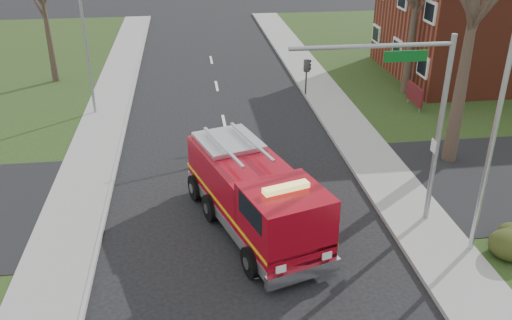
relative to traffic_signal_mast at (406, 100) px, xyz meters
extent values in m
plane|color=black|center=(-5.21, -1.50, -4.71)|extent=(120.00, 120.00, 0.00)
cube|color=gray|center=(0.99, -1.50, -4.63)|extent=(2.40, 80.00, 0.15)
cube|color=gray|center=(-11.41, -1.50, -4.63)|extent=(2.40, 80.00, 0.15)
cube|color=silver|center=(6.24, 16.50, -2.71)|extent=(0.12, 1.40, 1.20)
cube|color=#571419|center=(5.29, 11.00, -3.81)|extent=(0.12, 2.00, 1.00)
cylinder|color=gray|center=(5.29, 10.20, -4.26)|extent=(0.08, 0.08, 0.90)
cylinder|color=gray|center=(5.29, 11.80, -4.26)|extent=(0.08, 0.08, 0.90)
cone|color=#362B20|center=(4.29, 4.50, 1.29)|extent=(0.64, 0.64, 12.00)
cone|color=#362B20|center=(5.79, 13.50, 0.54)|extent=(0.56, 0.56, 10.50)
cone|color=#362B20|center=(-15.21, 18.50, -0.21)|extent=(0.44, 0.44, 9.00)
cylinder|color=gray|center=(1.29, 0.00, -1.31)|extent=(0.18, 0.18, 6.80)
cylinder|color=gray|center=(-1.31, 0.00, 1.79)|extent=(5.20, 0.14, 0.14)
cube|color=#0C591E|center=(-0.21, 0.00, 1.44)|extent=(1.40, 0.06, 0.35)
imported|color=black|center=(-3.31, 0.00, 1.44)|extent=(0.22, 0.18, 1.10)
cylinder|color=#B7BABF|center=(1.99, -2.00, -0.51)|extent=(0.16, 0.16, 8.40)
cylinder|color=gray|center=(-12.01, 12.50, -1.21)|extent=(0.14, 0.14, 7.00)
cube|color=maroon|center=(-5.27, 1.46, -3.29)|extent=(3.69, 5.25, 1.92)
cube|color=maroon|center=(-4.24, -1.86, -3.15)|extent=(2.98, 2.98, 2.19)
cube|color=#B7BABF|center=(-4.95, 0.41, -4.07)|extent=(4.42, 7.52, 0.41)
cube|color=#E5B20C|center=(-4.95, 0.41, -3.56)|extent=(4.43, 7.52, 0.11)
cube|color=black|center=(-3.94, -2.82, -2.47)|extent=(2.01, 0.71, 0.78)
cube|color=#E5D866|center=(-4.24, -1.86, -1.92)|extent=(1.49, 0.74, 0.16)
cylinder|color=black|center=(-5.34, -2.30, -4.20)|extent=(0.61, 1.06, 1.01)
cylinder|color=black|center=(-3.08, -1.59, -4.20)|extent=(0.61, 1.06, 1.01)
cylinder|color=black|center=(-6.90, 2.68, -4.20)|extent=(0.61, 1.06, 1.01)
cylinder|color=black|center=(-4.63, 3.39, -4.20)|extent=(0.61, 1.06, 1.01)
camera|label=1|loc=(-6.96, -15.76, 5.90)|focal=38.00mm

